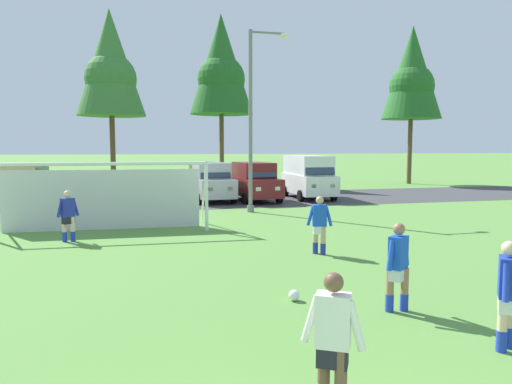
{
  "coord_description": "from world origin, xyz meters",
  "views": [
    {
      "loc": [
        -2.04,
        -1.96,
        3.0
      ],
      "look_at": [
        1.27,
        11.25,
        1.71
      ],
      "focal_mm": 33.07,
      "sensor_mm": 36.0,
      "label": 1
    }
  ],
  "objects_px": {
    "player_trailing_back": "(507,296)",
    "street_lamp": "(254,119)",
    "parked_car_slot_left": "(97,187)",
    "parked_car_slot_center_left": "(153,187)",
    "player_winger_right": "(398,267)",
    "parked_car_slot_right": "(308,176)",
    "player_winger_left": "(319,225)",
    "parked_car_slot_center_right": "(254,181)",
    "soccer_goal": "(103,195)",
    "soccer_ball": "(294,295)",
    "parked_car_slot_center": "(210,181)",
    "player_midfield_center": "(68,216)",
    "parked_car_slot_far_left": "(24,185)",
    "player_defender_far": "(333,345)"
  },
  "relations": [
    {
      "from": "parked_car_slot_left",
      "to": "parked_car_slot_right",
      "type": "height_order",
      "value": "parked_car_slot_right"
    },
    {
      "from": "player_trailing_back",
      "to": "parked_car_slot_center_right",
      "type": "xyz_separation_m",
      "value": [
        1.1,
        20.02,
        0.29
      ]
    },
    {
      "from": "soccer_goal",
      "to": "parked_car_slot_left",
      "type": "bearing_deg",
      "value": 95.71
    },
    {
      "from": "player_winger_left",
      "to": "street_lamp",
      "type": "bearing_deg",
      "value": 88.03
    },
    {
      "from": "player_trailing_back",
      "to": "street_lamp",
      "type": "xyz_separation_m",
      "value": [
        -0.02,
        15.54,
        3.46
      ]
    },
    {
      "from": "player_midfield_center",
      "to": "parked_car_slot_far_left",
      "type": "height_order",
      "value": "parked_car_slot_far_left"
    },
    {
      "from": "parked_car_slot_center",
      "to": "street_lamp",
      "type": "height_order",
      "value": "street_lamp"
    },
    {
      "from": "parked_car_slot_center_left",
      "to": "parked_car_slot_left",
      "type": "bearing_deg",
      "value": 166.29
    },
    {
      "from": "soccer_goal",
      "to": "player_defender_far",
      "type": "bearing_deg",
      "value": -75.78
    },
    {
      "from": "soccer_ball",
      "to": "parked_car_slot_center",
      "type": "relative_size",
      "value": 0.05
    },
    {
      "from": "soccer_ball",
      "to": "player_winger_right",
      "type": "height_order",
      "value": "player_winger_right"
    },
    {
      "from": "soccer_ball",
      "to": "parked_car_slot_center",
      "type": "xyz_separation_m",
      "value": [
        0.98,
        17.56,
        1.0
      ]
    },
    {
      "from": "soccer_goal",
      "to": "parked_car_slot_center_left",
      "type": "bearing_deg",
      "value": 75.84
    },
    {
      "from": "parked_car_slot_center_right",
      "to": "parked_car_slot_left",
      "type": "bearing_deg",
      "value": 175.47
    },
    {
      "from": "parked_car_slot_right",
      "to": "player_winger_left",
      "type": "bearing_deg",
      "value": -109.18
    },
    {
      "from": "soccer_goal",
      "to": "soccer_ball",
      "type": "bearing_deg",
      "value": -65.5
    },
    {
      "from": "player_defender_far",
      "to": "parked_car_slot_center_left",
      "type": "xyz_separation_m",
      "value": [
        -1.3,
        20.98,
        0.05
      ]
    },
    {
      "from": "parked_car_slot_center_left",
      "to": "soccer_goal",
      "type": "bearing_deg",
      "value": -104.16
    },
    {
      "from": "player_trailing_back",
      "to": "player_winger_left",
      "type": "bearing_deg",
      "value": 92.81
    },
    {
      "from": "player_winger_left",
      "to": "parked_car_slot_center_left",
      "type": "relative_size",
      "value": 0.38
    },
    {
      "from": "player_winger_right",
      "to": "parked_car_slot_far_left",
      "type": "height_order",
      "value": "parked_car_slot_far_left"
    },
    {
      "from": "soccer_goal",
      "to": "player_winger_left",
      "type": "height_order",
      "value": "soccer_goal"
    },
    {
      "from": "player_winger_left",
      "to": "player_trailing_back",
      "type": "height_order",
      "value": "same"
    },
    {
      "from": "player_defender_far",
      "to": "player_trailing_back",
      "type": "relative_size",
      "value": 1.0
    },
    {
      "from": "parked_car_slot_center_right",
      "to": "soccer_ball",
      "type": "bearing_deg",
      "value": -101.29
    },
    {
      "from": "soccer_goal",
      "to": "parked_car_slot_far_left",
      "type": "distance_m",
      "value": 9.13
    },
    {
      "from": "soccer_goal",
      "to": "player_winger_left",
      "type": "bearing_deg",
      "value": -41.53
    },
    {
      "from": "player_defender_far",
      "to": "parked_car_slot_far_left",
      "type": "xyz_separation_m",
      "value": [
        -7.64,
        21.06,
        0.29
      ]
    },
    {
      "from": "parked_car_slot_center_left",
      "to": "street_lamp",
      "type": "bearing_deg",
      "value": -44.89
    },
    {
      "from": "player_winger_left",
      "to": "player_winger_right",
      "type": "xyz_separation_m",
      "value": [
        -0.35,
        -4.71,
        0.0
      ]
    },
    {
      "from": "parked_car_slot_center",
      "to": "parked_car_slot_right",
      "type": "xyz_separation_m",
      "value": [
        5.86,
        0.06,
        0.23
      ]
    },
    {
      "from": "parked_car_slot_center_left",
      "to": "street_lamp",
      "type": "relative_size",
      "value": 0.52
    },
    {
      "from": "player_defender_far",
      "to": "parked_car_slot_right",
      "type": "height_order",
      "value": "parked_car_slot_right"
    },
    {
      "from": "player_trailing_back",
      "to": "parked_car_slot_right",
      "type": "xyz_separation_m",
      "value": [
        4.52,
        20.52,
        0.52
      ]
    },
    {
      "from": "player_winger_left",
      "to": "parked_car_slot_far_left",
      "type": "relative_size",
      "value": 0.35
    },
    {
      "from": "parked_car_slot_center_left",
      "to": "parked_car_slot_center_right",
      "type": "relative_size",
      "value": 0.91
    },
    {
      "from": "parked_car_slot_center_left",
      "to": "player_winger_right",
      "type": "bearing_deg",
      "value": -78.12
    },
    {
      "from": "player_trailing_back",
      "to": "street_lamp",
      "type": "distance_m",
      "value": 15.92
    },
    {
      "from": "player_midfield_center",
      "to": "parked_car_slot_center_left",
      "type": "bearing_deg",
      "value": 73.31
    },
    {
      "from": "player_defender_far",
      "to": "street_lamp",
      "type": "height_order",
      "value": "street_lamp"
    },
    {
      "from": "player_trailing_back",
      "to": "parked_car_slot_left",
      "type": "distance_m",
      "value": 21.96
    },
    {
      "from": "parked_car_slot_far_left",
      "to": "parked_car_slot_center",
      "type": "bearing_deg",
      "value": 2.27
    },
    {
      "from": "soccer_goal",
      "to": "parked_car_slot_center_left",
      "type": "distance_m",
      "value": 8.2
    },
    {
      "from": "player_trailing_back",
      "to": "parked_car_slot_right",
      "type": "height_order",
      "value": "parked_car_slot_right"
    },
    {
      "from": "soccer_ball",
      "to": "soccer_goal",
      "type": "distance_m",
      "value": 10.13
    },
    {
      "from": "player_midfield_center",
      "to": "parked_car_slot_right",
      "type": "xyz_separation_m",
      "value": [
        11.95,
        10.33,
        0.52
      ]
    },
    {
      "from": "player_winger_right",
      "to": "parked_car_slot_center_right",
      "type": "xyz_separation_m",
      "value": [
        1.78,
        18.14,
        0.29
      ]
    },
    {
      "from": "parked_car_slot_center_right",
      "to": "player_winger_right",
      "type": "bearing_deg",
      "value": -95.6
    },
    {
      "from": "player_trailing_back",
      "to": "parked_car_slot_center",
      "type": "relative_size",
      "value": 0.35
    },
    {
      "from": "player_midfield_center",
      "to": "parked_car_slot_left",
      "type": "relative_size",
      "value": 0.38
    }
  ]
}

